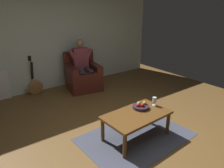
# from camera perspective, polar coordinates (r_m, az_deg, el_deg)

# --- Properties ---
(ground_plane) EXTENTS (7.22, 7.22, 0.00)m
(ground_plane) POSITION_cam_1_polar(r_m,az_deg,el_deg) (3.51, 3.30, -15.38)
(ground_plane) COLOR brown
(wall_back) EXTENTS (6.40, 0.06, 2.75)m
(wall_back) POSITION_cam_1_polar(r_m,az_deg,el_deg) (5.57, -17.12, 12.51)
(wall_back) COLOR silver
(wall_back) RESTS_ON ground
(rug) EXTENTS (1.83, 1.30, 0.01)m
(rug) POSITION_cam_1_polar(r_m,az_deg,el_deg) (3.63, 6.47, -14.05)
(rug) COLOR #444857
(rug) RESTS_ON ground
(armchair) EXTENTS (0.91, 0.91, 0.96)m
(armchair) POSITION_cam_1_polar(r_m,az_deg,el_deg) (5.52, -7.90, 2.08)
(armchair) COLOR #4E1E17
(armchair) RESTS_ON ground
(person_seated) EXTENTS (0.65, 0.65, 1.28)m
(person_seated) POSITION_cam_1_polar(r_m,az_deg,el_deg) (5.43, -8.07, 5.55)
(person_seated) COLOR #8F3D46
(person_seated) RESTS_ON ground
(coffee_table) EXTENTS (1.11, 0.67, 0.43)m
(coffee_table) POSITION_cam_1_polar(r_m,az_deg,el_deg) (3.44, 6.72, -8.91)
(coffee_table) COLOR brown
(coffee_table) RESTS_ON ground
(guitar) EXTENTS (0.36, 0.30, 0.94)m
(guitar) POSITION_cam_1_polar(r_m,az_deg,el_deg) (5.50, -20.20, -0.44)
(guitar) COLOR #AD7547
(guitar) RESTS_ON ground
(wine_glass_near) EXTENTS (0.07, 0.07, 0.15)m
(wine_glass_near) POSITION_cam_1_polar(r_m,az_deg,el_deg) (3.69, 11.48, -4.35)
(wine_glass_near) COLOR silver
(wine_glass_near) RESTS_ON coffee_table
(fruit_bowl) EXTENTS (0.28, 0.28, 0.11)m
(fruit_bowl) POSITION_cam_1_polar(r_m,az_deg,el_deg) (3.58, 7.83, -5.99)
(fruit_bowl) COLOR #2F2231
(fruit_bowl) RESTS_ON coffee_table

